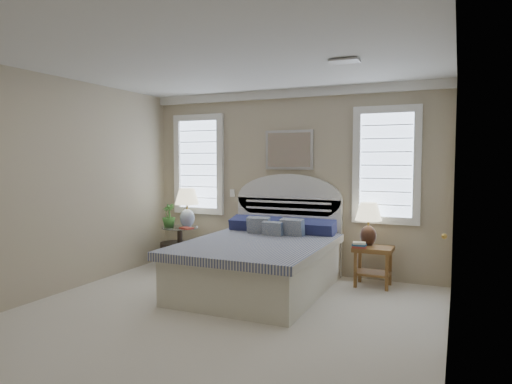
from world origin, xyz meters
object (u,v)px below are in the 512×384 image
object	(u,v)px
floor_pot	(174,254)
lamp_right	(368,219)
side_table_left	(180,242)
bed	(262,259)
lamp_left	(187,203)
nightstand_right	(373,258)

from	to	relation	value
floor_pot	lamp_right	size ratio (longest dim) A/B	0.73
side_table_left	bed	bearing A→B (deg)	-19.74
lamp_left	bed	bearing A→B (deg)	-22.75
bed	side_table_left	xyz separation A→B (m)	(-1.65, 0.59, 0.00)
bed	lamp_left	xyz separation A→B (m)	(-1.55, 0.65, 0.62)
bed	lamp_right	xyz separation A→B (m)	(1.21, 0.79, 0.50)
floor_pot	side_table_left	bearing A→B (deg)	7.70
side_table_left	lamp_left	distance (m)	0.63
floor_pot	bed	bearing A→B (deg)	-18.25
bed	nightstand_right	size ratio (longest dim) A/B	4.29
nightstand_right	floor_pot	size ratio (longest dim) A/B	1.26
nightstand_right	floor_pot	xyz separation A→B (m)	(-3.05, -0.11, -0.19)
side_table_left	lamp_right	size ratio (longest dim) A/B	1.09
floor_pot	lamp_right	distance (m)	3.05
floor_pot	lamp_left	bearing A→B (deg)	18.96
floor_pot	lamp_left	distance (m)	0.84
nightstand_right	lamp_right	bearing A→B (deg)	132.09
floor_pot	lamp_left	world-z (taller)	lamp_left
nightstand_right	lamp_left	world-z (taller)	lamp_left
bed	lamp_right	distance (m)	1.53
side_table_left	nightstand_right	world-z (taller)	side_table_left
bed	nightstand_right	xyz separation A→B (m)	(1.30, 0.69, 0.00)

